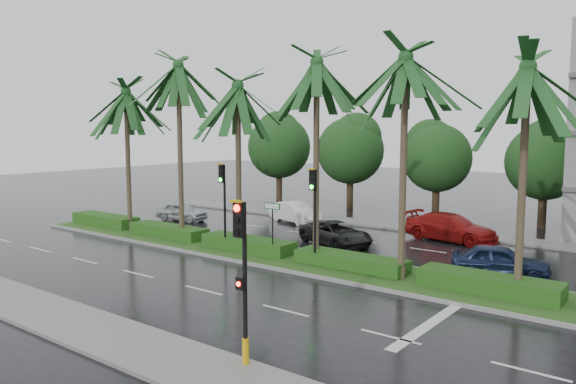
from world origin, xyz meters
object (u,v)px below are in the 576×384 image
Objects in this scene: street_sign at (272,216)px; car_silver at (182,212)px; car_white at (296,212)px; car_darkgrey at (336,233)px; car_blue at (500,261)px; signal_near at (242,276)px; car_red at (451,227)px; signal_median_left at (223,194)px.

street_sign is 0.71× the size of car_silver.
car_silver is at bearing 138.26° from car_white.
car_blue is (9.00, -1.28, 0.05)m from car_darkgrey.
signal_near is 1.68× the size of street_sign.
car_red is at bearing 19.07° from car_blue.
car_darkgrey is (-6.50, 14.67, -1.87)m from signal_near.
signal_near is 24.32m from car_silver.
car_white is at bearing 120.62° from street_sign.
signal_near is 22.80m from car_white.
street_sign is 10.90m from car_red.
car_darkgrey is (0.50, 4.80, -1.49)m from street_sign.
car_darkgrey is (12.55, -0.33, 0.01)m from car_silver.
signal_median_left is 1.20× the size of car_silver.
car_red is (17.05, 4.46, 0.14)m from car_silver.
car_red is at bearing -70.71° from car_white.
car_white reaches higher than car_blue.
signal_median_left is at bearing -148.52° from car_white.
car_blue is at bearing -93.78° from car_white.
car_white is 1.05× the size of car_blue.
car_red reaches higher than car_white.
car_white is (6.63, 4.03, 0.07)m from car_silver.
car_silver is at bearing 68.26° from car_blue.
car_darkgrey is at bearing 113.89° from signal_near.
car_darkgrey is at bearing -101.14° from car_silver.
car_silver is (-9.05, 5.32, -2.38)m from signal_median_left.
car_blue is (4.50, -6.07, -0.08)m from car_red.
car_silver is 17.63m from car_red.
street_sign is at bearing -122.70° from car_silver.
street_sign is at bearing 3.47° from signal_median_left.
street_sign is 13.18m from car_silver.
car_red is at bearing -23.32° from car_darkgrey.
signal_near reaches higher than car_silver.
car_blue is at bearing -103.91° from car_silver.
car_red is (8.00, 9.78, -2.24)m from signal_median_left.
car_red is at bearing 95.87° from signal_near.
car_red is (10.43, 0.43, 0.07)m from car_white.
signal_near is 1.09× the size of car_blue.
street_sign is at bearing -132.44° from car_white.
street_sign reaches higher than car_silver.
street_sign is 10.23m from car_blue.
street_sign is at bearing 125.34° from signal_near.
car_blue is at bearing 20.33° from street_sign.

